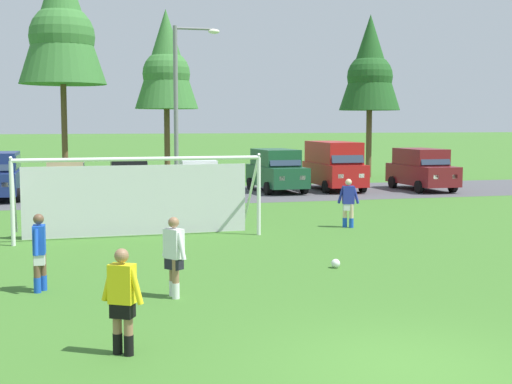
% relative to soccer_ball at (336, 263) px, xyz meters
% --- Properties ---
extents(ground_plane, '(400.00, 400.00, 0.00)m').
position_rel_soccer_ball_xyz_m(ground_plane, '(-1.54, 8.13, -0.11)').
color(ground_plane, '#3D7028').
extents(parking_lot_strip, '(52.00, 8.40, 0.01)m').
position_rel_soccer_ball_xyz_m(parking_lot_strip, '(-1.54, 18.23, -0.11)').
color(parking_lot_strip, '#4C4C51').
rests_on(parking_lot_strip, ground).
extents(soccer_ball, '(0.22, 0.22, 0.22)m').
position_rel_soccer_ball_xyz_m(soccer_ball, '(0.00, 0.00, 0.00)').
color(soccer_ball, white).
rests_on(soccer_ball, ground).
extents(soccer_goal, '(7.45, 2.08, 2.57)m').
position_rel_soccer_ball_xyz_m(soccer_goal, '(-4.16, 6.13, 1.18)').
color(soccer_goal, white).
rests_on(soccer_goal, ground).
extents(referee, '(0.64, 0.51, 1.64)m').
position_rel_soccer_ball_xyz_m(referee, '(-5.49, -5.27, 0.71)').
color(referee, '#936B4C').
rests_on(referee, ground).
extents(player_midfield_center, '(0.45, 0.69, 1.64)m').
position_rel_soccer_ball_xyz_m(player_midfield_center, '(-4.22, -1.91, 0.71)').
color(player_midfield_center, '#936B4C').
rests_on(player_midfield_center, ground).
extents(player_defender_far, '(0.72, 0.32, 1.64)m').
position_rel_soccer_ball_xyz_m(player_defender_far, '(2.84, 6.19, 0.71)').
color(player_defender_far, beige).
rests_on(player_defender_far, ground).
extents(player_winger_left, '(0.26, 0.73, 1.64)m').
position_rel_soccer_ball_xyz_m(player_winger_left, '(-6.86, -0.70, 0.71)').
color(player_winger_left, brown).
rests_on(player_winger_left, ground).
extents(parked_car_slot_center_left, '(2.19, 4.28, 1.72)m').
position_rel_soccer_ball_xyz_m(parked_car_slot_center_left, '(-6.34, 19.14, 0.77)').
color(parked_car_slot_center_left, tan).
rests_on(parked_car_slot_center_left, ground).
extents(parked_car_slot_center, '(2.13, 4.25, 1.72)m').
position_rel_soccer_ball_xyz_m(parked_car_slot_center, '(-3.41, 18.90, 0.77)').
color(parked_car_slot_center, black).
rests_on(parked_car_slot_center, ground).
extents(parked_car_slot_center_right, '(2.28, 4.32, 1.72)m').
position_rel_soccer_ball_xyz_m(parked_car_slot_center_right, '(-0.18, 17.77, 0.77)').
color(parked_car_slot_center_right, silver).
rests_on(parked_car_slot_center_right, ground).
extents(parked_car_slot_right, '(2.31, 4.69, 2.16)m').
position_rel_soccer_ball_xyz_m(parked_car_slot_right, '(4.01, 18.73, 1.00)').
color(parked_car_slot_right, '#194C2D').
rests_on(parked_car_slot_right, ground).
extents(parked_car_slot_far_right, '(2.25, 4.83, 2.52)m').
position_rel_soccer_ball_xyz_m(parked_car_slot_far_right, '(7.15, 18.79, 1.23)').
color(parked_car_slot_far_right, red).
rests_on(parked_car_slot_far_right, ground).
extents(parked_car_slot_end, '(2.22, 4.64, 2.16)m').
position_rel_soccer_ball_xyz_m(parked_car_slot_end, '(11.56, 17.59, 1.00)').
color(parked_car_slot_end, maroon).
rests_on(parked_car_slot_end, ground).
extents(tree_mid_left, '(5.26, 5.26, 14.02)m').
position_rel_soccer_ball_xyz_m(tree_mid_left, '(-6.41, 29.52, 9.54)').
color(tree_mid_left, brown).
rests_on(tree_mid_left, ground).
extents(tree_center_back, '(3.93, 3.93, 10.47)m').
position_rel_soccer_ball_xyz_m(tree_center_back, '(-0.22, 28.54, 7.09)').
color(tree_center_back, brown).
rests_on(tree_center_back, ground).
extents(tree_mid_right, '(3.86, 3.86, 10.31)m').
position_rel_soccer_ball_xyz_m(tree_mid_right, '(12.43, 26.37, 6.97)').
color(tree_mid_right, brown).
rests_on(tree_mid_right, ground).
extents(street_lamp, '(2.00, 0.32, 7.42)m').
position_rel_soccer_ball_xyz_m(street_lamp, '(-1.74, 13.17, 3.74)').
color(street_lamp, slate).
rests_on(street_lamp, ground).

